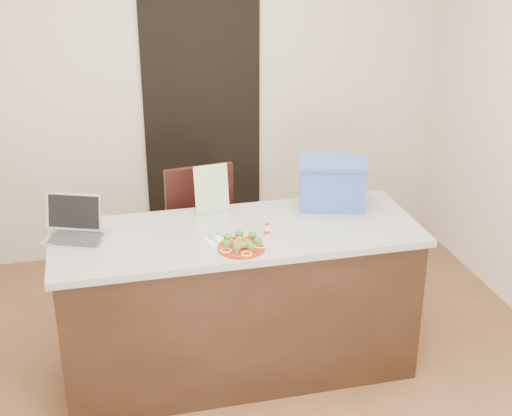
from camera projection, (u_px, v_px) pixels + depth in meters
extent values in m
plane|color=brown|center=(248.00, 392.00, 4.12)|extent=(4.00, 4.00, 0.00)
plane|color=beige|center=(188.00, 84.00, 5.37)|extent=(4.00, 0.00, 4.00)
cube|color=black|center=(203.00, 128.00, 5.52)|extent=(0.90, 0.02, 2.00)
cube|color=black|center=(238.00, 305.00, 4.17)|extent=(2.00, 0.70, 0.88)
cube|color=beige|center=(237.00, 234.00, 3.99)|extent=(2.06, 0.76, 0.04)
cylinder|color=maroon|center=(242.00, 247.00, 3.77)|extent=(0.25, 0.25, 0.01)
torus|color=maroon|center=(242.00, 247.00, 3.77)|extent=(0.25, 0.25, 0.01)
sphere|color=olive|center=(242.00, 243.00, 3.76)|extent=(0.04, 0.04, 0.04)
sphere|color=olive|center=(239.00, 241.00, 3.78)|extent=(0.04, 0.04, 0.04)
sphere|color=olive|center=(236.00, 242.00, 3.77)|extent=(0.04, 0.04, 0.04)
sphere|color=olive|center=(235.00, 244.00, 3.75)|extent=(0.04, 0.04, 0.04)
sphere|color=olive|center=(237.00, 245.00, 3.74)|extent=(0.04, 0.04, 0.04)
sphere|color=olive|center=(241.00, 246.00, 3.73)|extent=(0.04, 0.04, 0.04)
sphere|color=olive|center=(244.00, 245.00, 3.73)|extent=(0.04, 0.04, 0.04)
sphere|color=olive|center=(247.00, 244.00, 3.75)|extent=(0.04, 0.04, 0.04)
sphere|color=olive|center=(248.00, 243.00, 3.76)|extent=(0.04, 0.04, 0.04)
sphere|color=olive|center=(246.00, 241.00, 3.78)|extent=(0.04, 0.04, 0.04)
ellipsoid|color=#245316|center=(252.00, 235.00, 3.81)|extent=(0.04, 0.04, 0.04)
ellipsoid|color=#245316|center=(239.00, 234.00, 3.83)|extent=(0.04, 0.04, 0.04)
ellipsoid|color=#245316|center=(228.00, 237.00, 3.79)|extent=(0.04, 0.04, 0.04)
ellipsoid|color=#245316|center=(226.00, 243.00, 3.72)|extent=(0.04, 0.04, 0.04)
ellipsoid|color=#245316|center=(237.00, 247.00, 3.68)|extent=(0.04, 0.04, 0.04)
ellipsoid|color=#245316|center=(251.00, 246.00, 3.69)|extent=(0.04, 0.04, 0.04)
ellipsoid|color=#245316|center=(258.00, 241.00, 3.75)|extent=(0.04, 0.04, 0.04)
torus|color=yellow|center=(248.00, 238.00, 3.85)|extent=(0.06, 0.06, 0.01)
torus|color=yellow|center=(227.00, 241.00, 3.82)|extent=(0.06, 0.06, 0.01)
torus|color=yellow|center=(226.00, 250.00, 3.71)|extent=(0.06, 0.06, 0.01)
torus|color=yellow|center=(247.00, 254.00, 3.68)|extent=(0.06, 0.06, 0.01)
torus|color=yellow|center=(260.00, 246.00, 3.76)|extent=(0.06, 0.06, 0.01)
cube|color=silver|center=(219.00, 241.00, 3.85)|extent=(0.15, 0.15, 0.01)
cube|color=silver|center=(216.00, 242.00, 3.83)|extent=(0.07, 0.12, 0.00)
cube|color=silver|center=(214.00, 236.00, 3.89)|extent=(0.05, 0.06, 0.00)
cube|color=white|center=(226.00, 243.00, 3.82)|extent=(0.07, 0.09, 0.01)
cube|color=silver|center=(223.00, 235.00, 3.90)|extent=(0.07, 0.10, 0.00)
cylinder|color=silver|center=(267.00, 231.00, 3.91)|extent=(0.03, 0.03, 0.05)
cylinder|color=silver|center=(267.00, 226.00, 3.90)|extent=(0.02, 0.02, 0.01)
cylinder|color=red|center=(267.00, 224.00, 3.90)|extent=(0.02, 0.02, 0.01)
cylinder|color=red|center=(267.00, 232.00, 3.91)|extent=(0.03, 0.03, 0.02)
cube|color=silver|center=(76.00, 239.00, 3.87)|extent=(0.38, 0.32, 0.01)
cube|color=silver|center=(74.00, 211.00, 3.92)|extent=(0.32, 0.17, 0.21)
cube|color=black|center=(74.00, 212.00, 3.92)|extent=(0.29, 0.14, 0.18)
cube|color=#28272A|center=(76.00, 238.00, 3.86)|extent=(0.31, 0.24, 0.00)
cube|color=silver|center=(212.00, 189.00, 4.16)|extent=(0.21, 0.07, 0.29)
cube|color=#2B4B9E|center=(332.00, 185.00, 4.26)|extent=(0.44, 0.36, 0.27)
cube|color=#2B4B9E|center=(333.00, 162.00, 4.20)|extent=(0.46, 0.39, 0.02)
cube|color=black|center=(206.00, 256.00, 4.64)|extent=(0.51, 0.51, 0.04)
cube|color=black|center=(200.00, 204.00, 4.71)|extent=(0.46, 0.10, 0.52)
cylinder|color=black|center=(182.00, 307.00, 4.52)|extent=(0.04, 0.04, 0.49)
cylinder|color=black|center=(243.00, 300.00, 4.60)|extent=(0.04, 0.04, 0.49)
cylinder|color=black|center=(174.00, 278.00, 4.87)|extent=(0.04, 0.04, 0.49)
cylinder|color=black|center=(230.00, 272.00, 4.95)|extent=(0.04, 0.04, 0.49)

